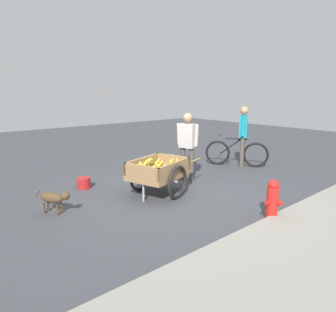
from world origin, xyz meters
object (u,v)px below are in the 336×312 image
at_px(cyclist_person, 243,131).
at_px(fruit_cart, 158,173).
at_px(vendor_person, 187,141).
at_px(plastic_bucket, 84,183).
at_px(dog, 54,198).
at_px(fire_hydrant, 272,201).
at_px(bicycle, 236,153).

bearing_deg(cyclist_person, fruit_cart, 5.86).
distance_m(vendor_person, cyclist_person, 2.02).
bearing_deg(plastic_bucket, dog, 44.48).
bearing_deg(cyclist_person, plastic_bucket, -13.46).
bearing_deg(vendor_person, fruit_cart, 16.86).
relative_size(dog, fire_hydrant, 0.88).
bearing_deg(fire_hydrant, plastic_bucket, -66.31).
height_order(fruit_cart, bicycle, bicycle).
xyz_separation_m(fruit_cart, fire_hydrant, (-0.55, 2.12, -0.10)).
bearing_deg(bicycle, fruit_cart, 8.40).
xyz_separation_m(bicycle, fire_hydrant, (2.48, 2.56, -0.02)).
xyz_separation_m(vendor_person, dog, (2.99, -0.03, -0.62)).
height_order(cyclist_person, plastic_bucket, cyclist_person).
bearing_deg(fire_hydrant, fruit_cart, -75.46).
bearing_deg(plastic_bucket, fruit_cart, 126.25).
distance_m(fire_hydrant, plastic_bucket, 3.73).
height_order(vendor_person, fire_hydrant, vendor_person).
bearing_deg(fire_hydrant, bicycle, -134.00).
distance_m(bicycle, plastic_bucket, 4.07).
distance_m(fruit_cart, plastic_bucket, 1.63).
height_order(vendor_person, plastic_bucket, vendor_person).
distance_m(cyclist_person, plastic_bucket, 4.25).
bearing_deg(plastic_bucket, vendor_person, 154.81).
height_order(fruit_cart, fire_hydrant, fruit_cart).
relative_size(fire_hydrant, plastic_bucket, 2.45).
bearing_deg(cyclist_person, dog, -0.43).
relative_size(fruit_cart, fire_hydrant, 2.69).
relative_size(vendor_person, plastic_bucket, 5.51).
bearing_deg(bicycle, plastic_bucket, -11.98).
relative_size(vendor_person, cyclist_person, 0.95).
bearing_deg(bicycle, vendor_person, 3.43).
height_order(bicycle, plastic_bucket, bicycle).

